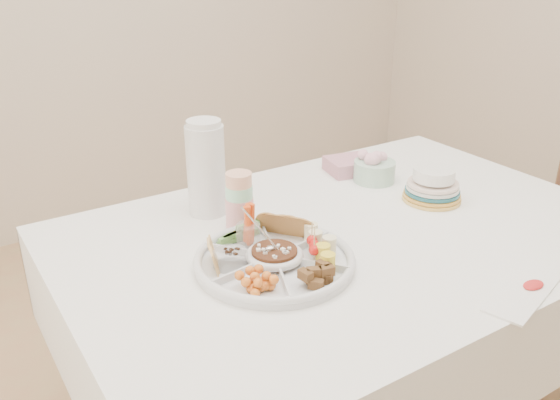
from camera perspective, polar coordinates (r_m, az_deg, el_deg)
dining_table at (r=1.82m, az=6.24°, el=-13.63°), size 1.52×1.02×0.76m
chair at (r=2.23m, az=25.25°, el=-2.84°), size 0.55×0.55×1.13m
party_tray at (r=1.42m, az=-0.54°, el=-5.60°), size 0.43×0.43×0.04m
bean_dip at (r=1.42m, az=-0.54°, el=-5.34°), size 0.12×0.12×0.04m
tortillas at (r=1.52m, az=1.08°, el=-2.62°), size 0.11×0.11×0.06m
carrot_cucumber at (r=1.49m, az=-3.80°, el=-2.36°), size 0.14×0.14×0.11m
pita_raisins at (r=1.40m, az=-5.81°, el=-5.32°), size 0.13×0.13×0.06m
cherries at (r=1.31m, az=-2.43°, el=-7.73°), size 0.11×0.11×0.04m
granola_chunks at (r=1.33m, az=3.14°, el=-7.15°), size 0.10×0.10×0.04m
banana_tomato at (r=1.43m, az=4.59°, el=-3.81°), size 0.13×0.13×0.09m
cup_stack at (r=1.56m, az=-3.95°, el=0.43°), size 0.09×0.09×0.21m
thermos at (r=1.67m, az=-7.15°, el=3.19°), size 0.13×0.13×0.28m
flower_bowl at (r=1.93m, az=9.10°, el=3.21°), size 0.17×0.17×0.10m
napkin_stack at (r=2.01m, az=6.65°, el=3.33°), size 0.16×0.15×0.05m
plate_stack at (r=1.82m, az=14.52°, el=1.61°), size 0.22×0.22×0.11m
placemat at (r=1.44m, az=22.47°, el=-8.10°), size 0.29×0.17×0.01m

